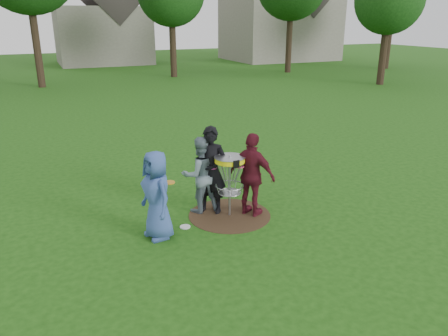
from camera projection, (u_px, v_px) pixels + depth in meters
name	position (u px, v px, depth m)	size (l,w,h in m)	color
ground	(229.00, 215.00, 9.57)	(100.00, 100.00, 0.00)	#19470F
dirt_patch	(229.00, 215.00, 9.57)	(1.80, 1.80, 0.01)	#47331E
player_blue	(157.00, 195.00, 8.36)	(0.86, 0.56, 1.77)	#355194
player_black	(211.00, 170.00, 9.45)	(0.71, 0.46, 1.94)	black
player_grey	(200.00, 174.00, 9.53)	(0.83, 0.65, 1.71)	slate
player_maroon	(252.00, 175.00, 9.32)	(1.08, 0.45, 1.84)	#591421
disc_on_grass	(185.00, 227.00, 9.02)	(0.22, 0.22, 0.02)	silver
disc_golf_basket	(230.00, 171.00, 9.24)	(0.66, 0.67, 1.38)	#9EA0A5
held_discs	(212.00, 169.00, 9.07)	(1.83, 0.79, 0.16)	orange
house_row	(125.00, 17.00, 38.63)	(44.50, 10.65, 11.62)	gray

